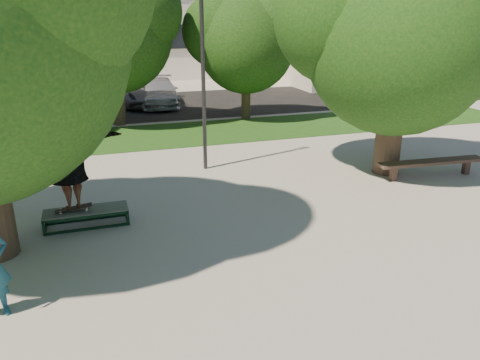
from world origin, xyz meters
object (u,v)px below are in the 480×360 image
object	(u,v)px
lamppost	(203,63)
car_silver_b	(159,92)
car_dark	(25,100)
tree_right	(396,28)
grind_box	(87,217)
bench	(431,163)
car_grey	(139,92)

from	to	relation	value
lamppost	car_silver_b	bearing A→B (deg)	88.29
car_dark	car_silver_b	world-z (taller)	car_silver_b
tree_right	car_silver_b	distance (m)	14.15
tree_right	grind_box	bearing A→B (deg)	-171.75
lamppost	car_silver_b	xyz separation A→B (m)	(0.33, 11.03, -2.49)
tree_right	car_silver_b	bearing A→B (deg)	109.52
tree_right	car_dark	xyz separation A→B (m)	(-10.92, 12.53, -3.43)
tree_right	car_dark	distance (m)	16.97
car_dark	car_silver_b	bearing A→B (deg)	12.01
tree_right	grind_box	xyz separation A→B (m)	(-8.42, -1.22, -3.90)
lamppost	grind_box	distance (m)	5.55
lamppost	bench	bearing A→B (deg)	-25.01
grind_box	bench	bearing A→B (deg)	2.13
tree_right	lamppost	distance (m)	5.36
tree_right	grind_box	world-z (taller)	tree_right
lamppost	car_grey	xyz separation A→B (m)	(-0.63, 11.50, -2.50)
car_dark	lamppost	bearing A→B (deg)	-52.21
car_silver_b	tree_right	bearing A→B (deg)	-64.22
bench	car_grey	distance (m)	15.74
bench	car_silver_b	size ratio (longest dim) A/B	0.72
car_dark	car_silver_b	distance (m)	6.34
bench	car_silver_b	bearing A→B (deg)	116.21
grind_box	car_grey	world-z (taller)	car_grey
tree_right	car_dark	bearing A→B (deg)	131.06
car_dark	car_grey	size ratio (longest dim) A/B	0.86
lamppost	car_dark	distance (m)	12.45
lamppost	car_grey	size ratio (longest dim) A/B	1.30
tree_right	lamppost	xyz separation A→B (m)	(-4.92, 1.92, -0.94)
grind_box	car_dark	size ratio (longest dim) A/B	0.45
grind_box	tree_right	bearing A→B (deg)	8.25
car_dark	car_grey	world-z (taller)	car_dark
car_dark	car_silver_b	size ratio (longest dim) A/B	0.88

